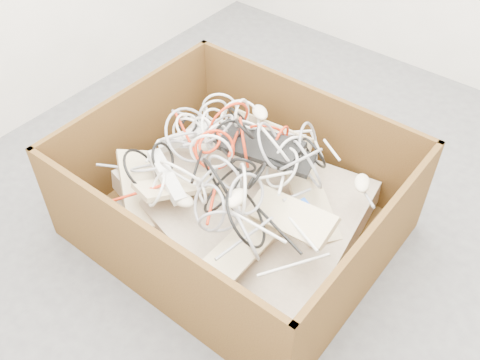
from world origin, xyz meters
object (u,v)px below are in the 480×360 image
Objects in this scene: power_strip_left at (189,136)px; vga_plug at (303,205)px; power_strip_right at (167,176)px; cardboard_box at (234,208)px.

vga_plug is at bearing -53.07° from power_strip_left.
power_strip_right is 0.57m from vga_plug.
power_strip_left is 0.28m from power_strip_right.
power_strip_right is (0.11, -0.26, 0.01)m from power_strip_left.
cardboard_box is 28.26× the size of vga_plug.
cardboard_box is 4.56× the size of power_strip_right.
power_strip_right is at bearing -135.75° from cardboard_box.
cardboard_box is 0.39m from vga_plug.
cardboard_box is 0.38m from power_strip_left.
power_strip_right is at bearing -137.92° from vga_plug.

